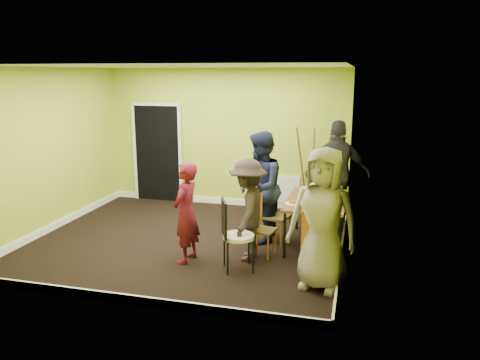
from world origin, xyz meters
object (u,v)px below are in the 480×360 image
(chair_bentwood, at_px, (233,231))
(person_left_far, at_px, (260,187))
(chair_back_end, at_px, (327,190))
(dining_table, at_px, (316,203))
(person_front_end, at_px, (323,219))
(person_standing, at_px, (186,213))
(chair_left_far, at_px, (272,211))
(chair_front_end, at_px, (317,241))
(blue_bottle, at_px, (332,198))
(thermos, at_px, (320,193))
(orange_bottle, at_px, (314,193))
(easel, at_px, (313,172))
(chair_left_near, at_px, (258,224))
(person_back_end, at_px, (338,175))
(person_left_near, at_px, (248,210))

(chair_bentwood, height_order, person_left_far, person_left_far)
(chair_back_end, bearing_deg, dining_table, 68.52)
(person_front_end, bearing_deg, chair_bentwood, -178.51)
(dining_table, bearing_deg, person_standing, -146.63)
(chair_left_far, bearing_deg, chair_front_end, 49.23)
(blue_bottle, relative_size, person_front_end, 0.12)
(thermos, distance_m, person_standing, 2.15)
(chair_left_far, xyz_separation_m, person_front_end, (0.92, -1.49, 0.39))
(chair_bentwood, bearing_deg, orange_bottle, 123.88)
(chair_left_far, height_order, easel, easel)
(chair_left_near, height_order, person_back_end, person_back_end)
(dining_table, bearing_deg, chair_bentwood, -128.47)
(easel, height_order, thermos, easel)
(easel, distance_m, orange_bottle, 1.45)
(dining_table, distance_m, chair_left_near, 1.05)
(thermos, relative_size, person_left_near, 0.13)
(chair_front_end, bearing_deg, chair_bentwood, -172.62)
(easel, xyz_separation_m, person_front_end, (0.44, -3.17, 0.07))
(dining_table, xyz_separation_m, thermos, (0.04, 0.02, 0.15))
(easel, bearing_deg, chair_left_near, -103.95)
(chair_bentwood, bearing_deg, chair_back_end, 128.43)
(chair_left_far, relative_size, easel, 0.54)
(easel, bearing_deg, chair_front_end, -82.98)
(person_standing, distance_m, person_left_far, 1.40)
(chair_left_far, xyz_separation_m, chair_bentwood, (-0.31, -1.24, 0.04))
(dining_table, bearing_deg, chair_front_end, -83.88)
(orange_bottle, bearing_deg, dining_table, -73.12)
(chair_left_far, relative_size, person_back_end, 0.49)
(chair_left_near, xyz_separation_m, person_left_near, (-0.12, -0.19, 0.27))
(thermos, bearing_deg, blue_bottle, -52.92)
(chair_bentwood, height_order, thermos, chair_bentwood)
(person_back_end, height_order, person_front_end, person_back_end)
(chair_bentwood, height_order, person_back_end, person_back_end)
(dining_table, relative_size, chair_front_end, 1.57)
(person_left_far, bearing_deg, easel, 156.03)
(chair_front_end, bearing_deg, dining_table, 104.22)
(chair_left_near, height_order, chair_front_end, chair_front_end)
(chair_left_far, xyz_separation_m, easel, (0.48, 1.68, 0.32))
(chair_front_end, xyz_separation_m, orange_bottle, (-0.20, 1.50, 0.25))
(chair_left_near, relative_size, orange_bottle, 10.66)
(person_front_end, bearing_deg, orange_bottle, 112.04)
(thermos, relative_size, person_left_far, 0.11)
(person_back_end, bearing_deg, orange_bottle, 62.93)
(chair_back_end, distance_m, orange_bottle, 0.65)
(chair_back_end, bearing_deg, chair_left_far, 32.99)
(orange_bottle, distance_m, person_left_far, 0.88)
(chair_back_end, height_order, chair_bentwood, chair_bentwood)
(person_left_near, distance_m, person_back_end, 2.19)
(chair_back_end, relative_size, person_left_near, 0.67)
(chair_left_far, bearing_deg, orange_bottle, 126.55)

